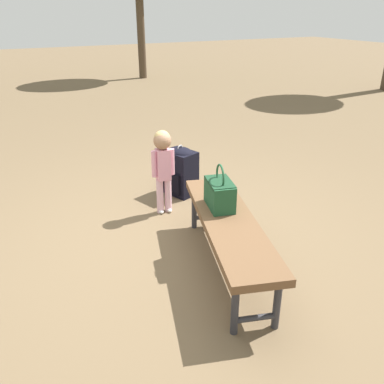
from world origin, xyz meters
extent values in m
plane|color=brown|center=(0.00, 0.00, 0.00)|extent=(40.00, 40.00, 0.00)
cube|color=brown|center=(-0.58, -0.16, 0.42)|extent=(1.65, 0.85, 0.06)
cylinder|color=#2D2D33|center=(0.13, -0.23, 0.20)|extent=(0.05, 0.05, 0.39)
cylinder|color=#2D2D33|center=(0.04, -0.50, 0.20)|extent=(0.05, 0.05, 0.39)
cylinder|color=#2D2D33|center=(-1.21, 0.18, 0.20)|extent=(0.05, 0.05, 0.39)
cylinder|color=#2D2D33|center=(-1.29, -0.09, 0.20)|extent=(0.05, 0.05, 0.39)
cylinder|color=#2D2D33|center=(0.09, -0.37, 0.10)|extent=(0.12, 0.28, 0.04)
cylinder|color=#2D2D33|center=(-1.25, 0.04, 0.10)|extent=(0.12, 0.28, 0.04)
cube|color=#1E4C2D|center=(-0.37, -0.20, 0.56)|extent=(0.35, 0.25, 0.22)
cube|color=#163922|center=(-0.37, -0.20, 0.67)|extent=(0.32, 0.25, 0.02)
torus|color=#1E4C2D|center=(-0.37, -0.20, 0.72)|extent=(0.19, 0.06, 0.20)
cylinder|color=#E5B2C6|center=(0.56, -0.15, 0.18)|extent=(0.07, 0.07, 0.36)
cylinder|color=#E5B2C6|center=(0.57, -0.07, 0.18)|extent=(0.07, 0.07, 0.36)
ellipsoid|color=white|center=(0.54, -0.15, 0.02)|extent=(0.10, 0.06, 0.04)
ellipsoid|color=white|center=(0.55, -0.07, 0.02)|extent=(0.10, 0.06, 0.04)
cube|color=pink|center=(0.56, -0.11, 0.52)|extent=(0.13, 0.15, 0.31)
cylinder|color=pink|center=(0.55, -0.20, 0.54)|extent=(0.05, 0.05, 0.27)
cylinder|color=pink|center=(0.57, -0.02, 0.54)|extent=(0.05, 0.05, 0.27)
sphere|color=#A57A5B|center=(0.56, -0.11, 0.76)|extent=(0.17, 0.17, 0.17)
sphere|color=tan|center=(0.57, -0.11, 0.78)|extent=(0.16, 0.16, 0.16)
cube|color=black|center=(0.89, -0.46, 0.25)|extent=(0.40, 0.35, 0.50)
ellipsoid|color=black|center=(0.89, -0.46, 0.49)|extent=(0.38, 0.33, 0.11)
cube|color=black|center=(0.84, -0.32, 0.17)|extent=(0.23, 0.11, 0.22)
cube|color=black|center=(0.86, -0.61, 0.25)|extent=(0.06, 0.04, 0.42)
cube|color=black|center=(1.01, -0.56, 0.25)|extent=(0.06, 0.04, 0.42)
torus|color=#B2B2B7|center=(0.89, -0.46, 0.53)|extent=(0.04, 0.08, 0.08)
cylinder|color=#473828|center=(8.71, -3.00, 1.32)|extent=(0.22, 0.22, 2.64)
camera|label=1|loc=(-2.87, 1.34, 1.93)|focal=37.78mm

